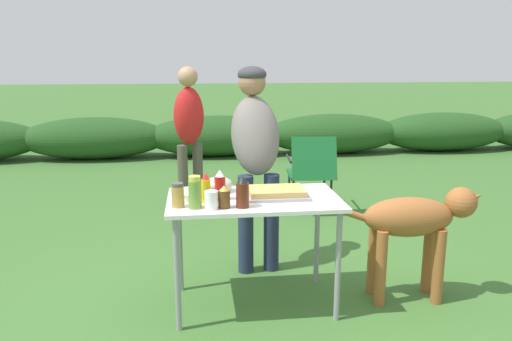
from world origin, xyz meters
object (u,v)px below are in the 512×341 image
standing_person_in_gray_fleece (189,126)px  ketchup_bottle (220,186)px  mixing_bowl (219,184)px  spice_jar (178,195)px  bbq_sauce_bottle (242,192)px  plate_stack (194,194)px  relish_jar (195,193)px  dog (416,223)px  paper_cup_stack (211,200)px  folding_table (254,209)px  standing_person_in_navy_coat (255,146)px  food_tray (277,193)px  mustard_bottle (206,189)px  camp_chair_green_behind_table (311,169)px  beer_bottle (224,197)px

standing_person_in_gray_fleece → ketchup_bottle: bearing=-115.8°
mixing_bowl → spice_jar: size_ratio=1.27×
ketchup_bottle → standing_person_in_gray_fleece: size_ratio=0.13×
standing_person_in_gray_fleece → bbq_sauce_bottle: bearing=-113.2°
plate_stack → bbq_sauce_bottle: size_ratio=1.22×
spice_jar → relish_jar: size_ratio=0.75×
ketchup_bottle → standing_person_in_gray_fleece: 2.15m
mixing_bowl → spice_jar: bearing=-128.4°
ketchup_bottle → dog: bearing=-1.1°
standing_person_in_gray_fleece → paper_cup_stack: bearing=-117.8°
folding_table → paper_cup_stack: (-0.28, -0.21, 0.13)m
paper_cup_stack → standing_person_in_gray_fleece: 2.34m
folding_table → standing_person_in_navy_coat: (0.09, 0.65, 0.30)m
paper_cup_stack → standing_person_in_gray_fleece: size_ratio=0.07×
folding_table → relish_jar: 0.45m
paper_cup_stack → spice_jar: bearing=160.6°
spice_jar → paper_cup_stack: bearing=-19.4°
food_tray → mustard_bottle: 0.47m
folding_table → standing_person_in_gray_fleece: 2.18m
standing_person_in_navy_coat → camp_chair_green_behind_table: 1.62m
folding_table → ketchup_bottle: size_ratio=5.67×
mustard_bottle → camp_chair_green_behind_table: size_ratio=0.23×
ketchup_bottle → relish_jar: 0.22m
standing_person_in_navy_coat → camp_chair_green_behind_table: size_ratio=1.87×
mixing_bowl → camp_chair_green_behind_table: bearing=59.4°
food_tray → ketchup_bottle: size_ratio=2.08×
bbq_sauce_bottle → standing_person_in_gray_fleece: (-0.33, 2.32, 0.09)m
ketchup_bottle → dog: ketchup_bottle is taller
ketchup_bottle → spice_jar: 0.29m
food_tray → relish_jar: 0.56m
mixing_bowl → standing_person_in_navy_coat: standing_person_in_navy_coat is taller
food_tray → camp_chair_green_behind_table: bearing=70.5°
food_tray → camp_chair_green_behind_table: 2.12m
relish_jar → ketchup_bottle: bearing=45.8°
food_tray → folding_table: bearing=-176.7°
spice_jar → bbq_sauce_bottle: 0.39m
mixing_bowl → bbq_sauce_bottle: bearing=-72.3°
mixing_bowl → standing_person_in_navy_coat: size_ratio=0.12×
paper_cup_stack → mustard_bottle: (-0.03, 0.13, 0.04)m
beer_bottle → camp_chair_green_behind_table: size_ratio=0.17×
ketchup_bottle → relish_jar: (-0.16, -0.16, 0.00)m
camp_chair_green_behind_table → plate_stack: bearing=-117.9°
folding_table → standing_person_in_gray_fleece: standing_person_in_gray_fleece is taller
folding_table → beer_bottle: (-0.20, -0.19, 0.14)m
bbq_sauce_bottle → camp_chair_green_behind_table: 2.41m
food_tray → ketchup_bottle: (-0.36, -0.02, 0.07)m
paper_cup_stack → relish_jar: relish_jar is taller
mixing_bowl → standing_person_in_navy_coat: 0.58m
bbq_sauce_bottle → folding_table: bearing=65.0°
bbq_sauce_bottle → ketchup_bottle: bearing=124.5°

